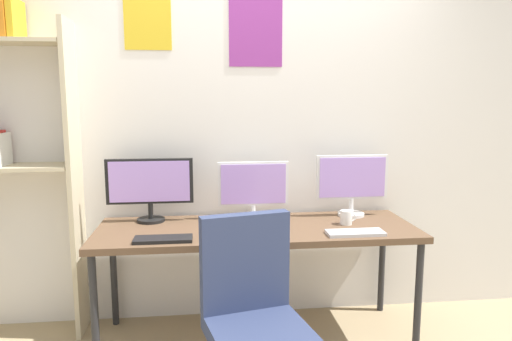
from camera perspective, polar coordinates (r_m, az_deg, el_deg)
name	(u,v)px	position (r m, az deg, el deg)	size (l,w,h in m)	color
wall_back	(250,132)	(3.27, -0.74, 4.66)	(4.39, 0.11, 2.60)	silver
desk	(257,235)	(2.97, 0.11, -7.87)	(1.99, 0.68, 0.74)	brown
office_chair	(254,341)	(2.35, -0.24, -20.08)	(0.53, 0.53, 0.99)	#2D2D33
monitor_left	(150,186)	(3.11, -12.79, -1.80)	(0.56, 0.18, 0.41)	black
monitor_center	(253,188)	(3.11, -0.34, -2.15)	(0.47, 0.18, 0.38)	silver
monitor_right	(352,182)	(3.25, 11.58, -1.34)	(0.49, 0.18, 0.42)	silver
keyboard_left	(163,239)	(2.72, -11.23, -8.20)	(0.33, 0.13, 0.02)	black
keyboard_right	(355,233)	(2.85, 11.99, -7.43)	(0.34, 0.13, 0.02)	silver
mouse_left_side	(270,234)	(2.76, 1.68, -7.69)	(0.06, 0.10, 0.03)	black
mouse_right_side	(222,233)	(2.78, -4.10, -7.58)	(0.06, 0.10, 0.03)	silver
coffee_mug	(347,217)	(3.06, 10.96, -5.63)	(0.11, 0.08, 0.09)	white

